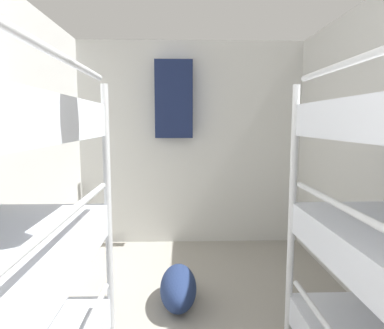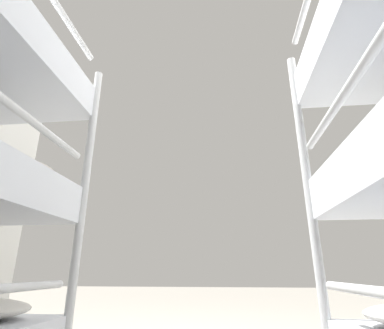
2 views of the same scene
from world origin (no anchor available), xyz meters
The scene contains 0 objects.
Camera 2 is at (-0.17, 2.05, 0.58)m, focal length 28.00 mm.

